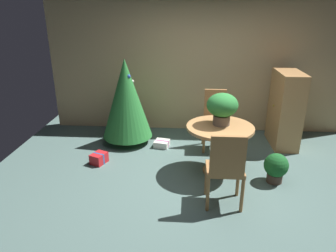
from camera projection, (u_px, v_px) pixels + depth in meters
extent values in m
plane|color=#4C6660|center=(204.00, 184.00, 4.40)|extent=(6.60, 6.60, 0.00)
cube|color=tan|center=(202.00, 66.00, 5.98)|extent=(6.00, 0.10, 2.60)
cylinder|color=#B27F4C|center=(217.00, 171.00, 4.72)|extent=(0.44, 0.44, 0.04)
cylinder|color=#B27F4C|center=(219.00, 150.00, 4.59)|extent=(0.20, 0.20, 0.67)
cylinder|color=#B27F4C|center=(220.00, 128.00, 4.47)|extent=(0.98, 0.98, 0.04)
cylinder|color=#665B51|center=(221.00, 120.00, 4.50)|extent=(0.25, 0.25, 0.14)
ellipsoid|color=#287533|center=(222.00, 105.00, 4.41)|extent=(0.46, 0.46, 0.34)
sphere|color=red|center=(219.00, 102.00, 4.54)|extent=(0.08, 0.08, 0.08)
sphere|color=red|center=(218.00, 101.00, 4.47)|extent=(0.07, 0.07, 0.07)
sphere|color=red|center=(214.00, 107.00, 4.39)|extent=(0.06, 0.06, 0.06)
sphere|color=red|center=(230.00, 108.00, 4.27)|extent=(0.08, 0.08, 0.08)
cylinder|color=#9E6B3D|center=(206.00, 179.00, 4.08)|extent=(0.04, 0.04, 0.46)
cylinder|color=#9E6B3D|center=(238.00, 180.00, 4.05)|extent=(0.04, 0.04, 0.46)
cylinder|color=#9E6B3D|center=(208.00, 194.00, 3.75)|extent=(0.04, 0.04, 0.46)
cylinder|color=#9E6B3D|center=(242.00, 196.00, 3.73)|extent=(0.04, 0.04, 0.46)
cube|color=#9E6B3D|center=(225.00, 169.00, 3.81)|extent=(0.46, 0.40, 0.05)
cube|color=#9E6B3D|center=(228.00, 156.00, 3.55)|extent=(0.41, 0.05, 0.50)
cylinder|color=#9E6B3D|center=(226.00, 141.00, 5.24)|extent=(0.04, 0.04, 0.48)
cylinder|color=#9E6B3D|center=(204.00, 140.00, 5.26)|extent=(0.04, 0.04, 0.48)
cylinder|color=#9E6B3D|center=(224.00, 132.00, 5.59)|extent=(0.04, 0.04, 0.48)
cylinder|color=#9E6B3D|center=(203.00, 132.00, 5.62)|extent=(0.04, 0.04, 0.48)
cube|color=#9E6B3D|center=(215.00, 122.00, 5.33)|extent=(0.42, 0.43, 0.05)
cube|color=#9E6B3D|center=(215.00, 104.00, 5.41)|extent=(0.38, 0.05, 0.52)
cylinder|color=brown|center=(128.00, 139.00, 5.76)|extent=(0.10, 0.10, 0.13)
cone|color=#287533|center=(126.00, 99.00, 5.48)|extent=(0.91, 0.91, 1.43)
sphere|color=#2D51A8|center=(129.00, 76.00, 5.28)|extent=(0.07, 0.07, 0.07)
sphere|color=silver|center=(130.00, 82.00, 5.47)|extent=(0.06, 0.06, 0.06)
sphere|color=silver|center=(132.00, 81.00, 5.42)|extent=(0.06, 0.06, 0.06)
sphere|color=#2D51A8|center=(132.00, 107.00, 5.34)|extent=(0.06, 0.06, 0.06)
cube|color=silver|center=(162.00, 144.00, 5.57)|extent=(0.30, 0.29, 0.11)
cube|color=#9E287A|center=(162.00, 144.00, 5.57)|extent=(0.25, 0.08, 0.11)
cube|color=red|center=(99.00, 158.00, 4.97)|extent=(0.28, 0.31, 0.17)
cube|color=#1E569E|center=(99.00, 158.00, 4.97)|extent=(0.20, 0.11, 0.17)
cube|color=#B27F4C|center=(285.00, 109.00, 5.46)|extent=(0.40, 0.84, 1.34)
sphere|color=#B29338|center=(274.00, 106.00, 5.45)|extent=(0.04, 0.04, 0.04)
cylinder|color=#4C382D|center=(274.00, 178.00, 4.44)|extent=(0.22, 0.22, 0.13)
sphere|color=#195623|center=(276.00, 165.00, 4.36)|extent=(0.34, 0.34, 0.34)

